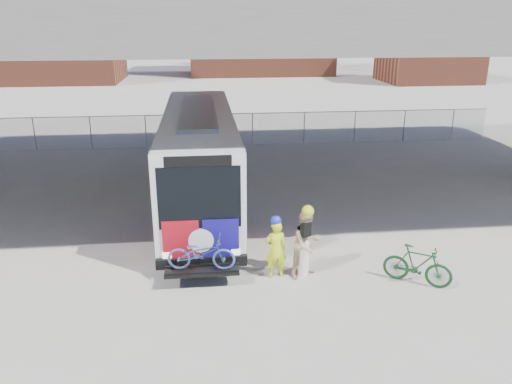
{
  "coord_description": "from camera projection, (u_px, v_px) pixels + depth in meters",
  "views": [
    {
      "loc": [
        -1.85,
        -15.94,
        6.89
      ],
      "look_at": [
        -0.2,
        -0.85,
        1.6
      ],
      "focal_mm": 35.0,
      "sensor_mm": 36.0,
      "label": 1
    }
  ],
  "objects": [
    {
      "name": "bike_parked",
      "position": [
        418.0,
        265.0,
        13.54
      ],
      "size": [
        1.84,
        1.44,
        1.11
      ],
      "primitive_type": "imported",
      "rotation": [
        0.0,
        0.0,
        1.0
      ],
      "color": "#14401C",
      "rests_on": "ground"
    },
    {
      "name": "chainlink_fence",
      "position": [
        235.0,
        121.0,
        28.21
      ],
      "size": [
        30.0,
        0.06,
        30.0
      ],
      "color": "gray",
      "rests_on": "ground"
    },
    {
      "name": "bollard",
      "position": [
        304.0,
        256.0,
        13.97
      ],
      "size": [
        0.29,
        0.29,
        1.13
      ],
      "color": "silver",
      "rests_on": "ground"
    },
    {
      "name": "ground",
      "position": [
        259.0,
        227.0,
        17.42
      ],
      "size": [
        160.0,
        160.0,
        0.0
      ],
      "primitive_type": "plane",
      "color": "#9E9991",
      "rests_on": "ground"
    },
    {
      "name": "bus",
      "position": [
        199.0,
        150.0,
        19.11
      ],
      "size": [
        2.67,
        12.98,
        3.69
      ],
      "color": "silver",
      "rests_on": "ground"
    },
    {
      "name": "cyclist_tan",
      "position": [
        307.0,
        243.0,
        13.84
      ],
      "size": [
        1.18,
        1.1,
        2.11
      ],
      "rotation": [
        0.0,
        0.0,
        0.53
      ],
      "color": "tan",
      "rests_on": "ground"
    },
    {
      "name": "cyclist_hivis",
      "position": [
        276.0,
        248.0,
        13.79
      ],
      "size": [
        0.66,
        0.48,
        1.85
      ],
      "rotation": [
        0.0,
        0.0,
        3.27
      ],
      "color": "#DCFB1A",
      "rests_on": "ground"
    },
    {
      "name": "brick_buildings",
      "position": [
        224.0,
        31.0,
        61.03
      ],
      "size": [
        54.0,
        22.0,
        12.0
      ],
      "color": "brown",
      "rests_on": "ground"
    },
    {
      "name": "overpass",
      "position": [
        248.0,
        28.0,
        19.02
      ],
      "size": [
        40.0,
        16.0,
        7.95
      ],
      "color": "#605E59",
      "rests_on": "ground"
    }
  ]
}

